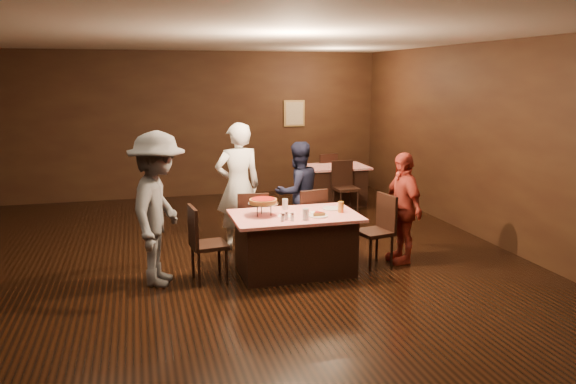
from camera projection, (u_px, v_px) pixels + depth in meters
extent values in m
plane|color=black|center=(234.00, 274.00, 7.21)|extent=(10.00, 10.00, 0.00)
cube|color=silver|center=(230.00, 32.00, 6.60)|extent=(8.00, 10.00, 0.04)
cube|color=black|center=(192.00, 125.00, 11.63)|extent=(8.00, 0.04, 3.00)
cube|color=black|center=(447.00, 336.00, 2.18)|extent=(8.00, 0.04, 3.00)
cube|color=black|center=(512.00, 147.00, 7.93)|extent=(0.04, 10.00, 3.00)
cube|color=tan|center=(294.00, 113.00, 12.12)|extent=(0.46, 0.03, 0.56)
cube|color=beige|center=(295.00, 113.00, 12.10)|extent=(0.38, 0.01, 0.48)
cube|color=red|center=(295.00, 243.00, 7.19)|extent=(1.60, 1.00, 0.77)
cube|color=#A70B10|center=(333.00, 185.00, 11.03)|extent=(1.30, 0.90, 0.77)
cube|color=black|center=(252.00, 224.00, 7.78)|extent=(0.47, 0.47, 0.95)
cube|color=black|center=(307.00, 220.00, 7.99)|extent=(0.49, 0.49, 0.95)
cube|color=black|center=(209.00, 243.00, 6.89)|extent=(0.47, 0.47, 0.95)
cube|color=black|center=(374.00, 231.00, 7.46)|extent=(0.49, 0.49, 0.95)
cube|color=black|center=(346.00, 187.00, 10.35)|extent=(0.44, 0.44, 0.95)
cube|color=black|center=(323.00, 176.00, 11.58)|extent=(0.51, 0.51, 0.95)
imported|color=white|center=(238.00, 186.00, 8.13)|extent=(0.72, 0.51, 1.85)
imported|color=black|center=(298.00, 192.00, 8.47)|extent=(0.88, 0.76, 1.54)
imported|color=#58585D|center=(158.00, 209.00, 6.71)|extent=(1.02, 1.36, 1.86)
imported|color=#AA3629|center=(402.00, 208.00, 7.55)|extent=(0.40, 0.90, 1.51)
cylinder|color=black|center=(262.00, 208.00, 7.14)|extent=(0.01, 0.01, 0.15)
cylinder|color=black|center=(257.00, 211.00, 6.98)|extent=(0.01, 0.01, 0.15)
cylinder|color=black|center=(271.00, 210.00, 7.02)|extent=(0.01, 0.01, 0.15)
cylinder|color=silver|center=(263.00, 203.00, 7.03)|extent=(0.38, 0.38, 0.01)
cylinder|color=#B27233|center=(263.00, 201.00, 7.02)|extent=(0.35, 0.35, 0.05)
cylinder|color=#A5140C|center=(263.00, 199.00, 7.02)|extent=(0.30, 0.30, 0.01)
cylinder|color=white|center=(318.00, 216.00, 7.01)|extent=(0.25, 0.25, 0.01)
cylinder|color=#B27233|center=(318.00, 214.00, 7.00)|extent=(0.18, 0.18, 0.04)
cylinder|color=#A5140C|center=(318.00, 212.00, 7.00)|extent=(0.14, 0.14, 0.01)
cylinder|color=white|center=(332.00, 208.00, 7.40)|extent=(0.25, 0.25, 0.01)
cylinder|color=silver|center=(306.00, 214.00, 6.83)|extent=(0.08, 0.08, 0.14)
cylinder|color=#BF7F26|center=(341.00, 207.00, 7.21)|extent=(0.08, 0.08, 0.14)
cylinder|color=silver|center=(285.00, 204.00, 7.37)|extent=(0.08, 0.08, 0.14)
cylinder|color=silver|center=(286.00, 217.00, 6.83)|extent=(0.04, 0.04, 0.08)
cylinder|color=silver|center=(286.00, 213.00, 6.82)|extent=(0.05, 0.05, 0.02)
cylinder|color=silver|center=(292.00, 217.00, 6.79)|extent=(0.04, 0.04, 0.08)
cylinder|color=silver|center=(292.00, 214.00, 6.79)|extent=(0.05, 0.05, 0.02)
cylinder|color=silver|center=(283.00, 218.00, 6.76)|extent=(0.04, 0.04, 0.08)
cylinder|color=silver|center=(283.00, 215.00, 6.75)|extent=(0.05, 0.05, 0.02)
cube|color=white|center=(317.00, 213.00, 7.19)|extent=(0.19, 0.19, 0.01)
cube|color=white|center=(285.00, 216.00, 7.03)|extent=(0.21, 0.21, 0.01)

